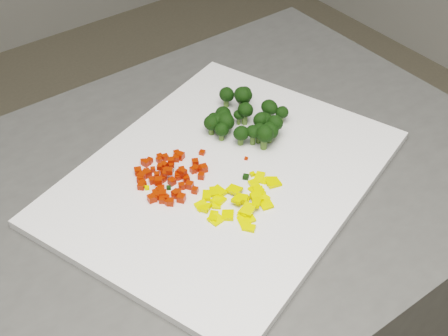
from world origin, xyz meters
TOP-DOWN VIEW (x-y plane):
  - cutting_board at (0.17, -0.10)m, footprint 0.57×0.50m
  - carrot_pile at (0.10, -0.06)m, footprint 0.11×0.11m
  - pepper_pile at (0.15, -0.16)m, footprint 0.12×0.12m
  - broccoli_pile at (0.26, -0.03)m, footprint 0.13×0.13m
  - carrot_cube_0 at (0.12, -0.08)m, footprint 0.01×0.01m
  - carrot_cube_1 at (0.07, -0.10)m, footprint 0.01×0.01m
  - carrot_cube_2 at (0.11, -0.07)m, footprint 0.01×0.01m
  - carrot_cube_3 at (0.08, -0.06)m, footprint 0.01×0.01m
  - carrot_cube_4 at (0.08, -0.09)m, footprint 0.01×0.01m
  - carrot_cube_5 at (0.12, -0.08)m, footprint 0.01×0.01m
  - carrot_cube_6 at (0.07, -0.03)m, footprint 0.01×0.01m
  - carrot_cube_7 at (0.12, -0.02)m, footprint 0.01×0.01m
  - carrot_cube_8 at (0.15, -0.08)m, footprint 0.01×0.01m
  - carrot_cube_9 at (0.08, -0.08)m, footprint 0.01×0.01m
  - carrot_cube_10 at (0.07, -0.09)m, footprint 0.01×0.01m
  - carrot_cube_11 at (0.11, -0.04)m, footprint 0.01×0.01m
  - carrot_cube_12 at (0.15, -0.08)m, footprint 0.01×0.01m
  - carrot_cube_13 at (0.06, -0.06)m, footprint 0.01×0.01m
  - carrot_cube_14 at (0.06, -0.09)m, footprint 0.01×0.01m
  - carrot_cube_15 at (0.08, -0.11)m, footprint 0.01×0.01m
  - carrot_cube_16 at (0.12, -0.10)m, footprint 0.01×0.01m
  - carrot_cube_17 at (0.07, -0.08)m, footprint 0.01×0.01m
  - carrot_cube_18 at (0.10, -0.06)m, footprint 0.01×0.01m
  - carrot_cube_19 at (0.06, -0.09)m, footprint 0.01×0.01m
  - carrot_cube_20 at (0.07, -0.04)m, footprint 0.01×0.01m
  - carrot_cube_21 at (0.12, -0.07)m, footprint 0.01×0.01m
  - carrot_cube_22 at (0.14, -0.04)m, footprint 0.01×0.01m
  - carrot_cube_23 at (0.10, -0.05)m, footprint 0.01×0.01m
  - carrot_cube_24 at (0.08, -0.08)m, footprint 0.01×0.01m
  - carrot_cube_25 at (0.11, -0.04)m, footprint 0.01×0.01m
  - carrot_cube_26 at (0.14, -0.03)m, footprint 0.01×0.01m
  - carrot_cube_27 at (0.10, -0.06)m, footprint 0.01×0.01m
  - carrot_cube_28 at (0.08, -0.04)m, footprint 0.01×0.01m
  - carrot_cube_29 at (0.09, -0.10)m, footprint 0.01×0.01m
  - carrot_cube_30 at (0.14, -0.09)m, footprint 0.01×0.01m
  - carrot_cube_31 at (0.13, -0.04)m, footprint 0.01×0.01m
  - carrot_cube_32 at (0.09, -0.02)m, footprint 0.01×0.01m
  - carrot_cube_33 at (0.07, -0.09)m, footprint 0.01×0.01m
  - carrot_cube_34 at (0.07, -0.08)m, footprint 0.01×0.01m
  - carrot_cube_35 at (0.11, -0.02)m, footprint 0.01×0.01m
  - carrot_cube_36 at (0.10, -0.05)m, footprint 0.01×0.01m
  - carrot_cube_37 at (0.08, -0.09)m, footprint 0.01×0.01m
  - carrot_cube_38 at (0.07, -0.09)m, footprint 0.01×0.01m
  - carrot_cube_39 at (0.07, -0.04)m, footprint 0.01×0.01m
  - carrot_cube_40 at (0.12, -0.11)m, footprint 0.01×0.01m
  - carrot_cube_41 at (0.09, -0.06)m, footprint 0.01×0.01m
  - carrot_cube_42 at (0.08, -0.10)m, footprint 0.01×0.01m
  - carrot_cube_43 at (0.10, -0.10)m, footprint 0.01×0.01m
  - carrot_cube_44 at (0.11, -0.07)m, footprint 0.01×0.01m
  - carrot_cube_45 at (0.08, -0.06)m, footprint 0.01×0.01m
  - carrot_cube_46 at (0.08, -0.07)m, footprint 0.01×0.01m
  - carrot_cube_47 at (0.11, -0.07)m, footprint 0.01×0.01m
  - carrot_cube_48 at (0.08, -0.03)m, footprint 0.01×0.01m
  - carrot_cube_49 at (0.12, -0.07)m, footprint 0.01×0.01m
  - carrot_cube_50 at (0.07, -0.10)m, footprint 0.01×0.01m
  - carrot_cube_51 at (0.10, -0.06)m, footprint 0.01×0.01m
  - carrot_cube_52 at (0.10, -0.07)m, footprint 0.01×0.01m
  - carrot_cube_53 at (0.11, -0.09)m, footprint 0.01×0.01m
  - carrot_cube_54 at (0.14, -0.07)m, footprint 0.01×0.01m
  - carrot_cube_55 at (0.10, -0.02)m, footprint 0.01×0.01m
  - carrot_cube_56 at (0.12, -0.05)m, footprint 0.01×0.01m
  - carrot_cube_57 at (0.14, -0.07)m, footprint 0.01×0.01m
  - carrot_cube_58 at (0.09, -0.04)m, footprint 0.01×0.01m
  - carrot_cube_59 at (0.09, -0.01)m, footprint 0.01×0.01m
  - carrot_cube_60 at (0.07, -0.04)m, footprint 0.01×0.01m
  - carrot_cube_61 at (0.09, -0.06)m, footprint 0.01×0.01m
  - carrot_cube_62 at (0.07, -0.04)m, footprint 0.01×0.01m
  - carrot_cube_63 at (0.12, -0.05)m, footprint 0.01×0.01m
  - carrot_cube_64 at (0.07, -0.05)m, footprint 0.01×0.01m
  - carrot_cube_65 at (0.09, -0.10)m, footprint 0.01×0.01m
  - carrot_cube_66 at (0.09, -0.11)m, footprint 0.01×0.01m
  - carrot_cube_67 at (0.15, -0.06)m, footprint 0.01×0.01m
  - carrot_cube_68 at (0.12, -0.02)m, footprint 0.01×0.01m
  - pepper_chunk_0 at (0.19, -0.15)m, footprint 0.02×0.02m
  - pepper_chunk_1 at (0.14, -0.19)m, footprint 0.02×0.02m
  - pepper_chunk_2 at (0.21, -0.16)m, footprint 0.02×0.02m
  - pepper_chunk_3 at (0.11, -0.16)m, footprint 0.02×0.02m
  - pepper_chunk_4 at (0.15, -0.16)m, footprint 0.02×0.02m
  - pepper_chunk_5 at (0.16, -0.16)m, footprint 0.02×0.02m
  - pepper_chunk_6 at (0.12, -0.17)m, footprint 0.02×0.02m
  - pepper_chunk_7 at (0.12, -0.12)m, footprint 0.02×0.02m
  - pepper_chunk_8 at (0.13, -0.14)m, footprint 0.02×0.02m
  - pepper_chunk_9 at (0.19, -0.16)m, footprint 0.02×0.02m
  - pepper_chunk_10 at (0.16, -0.14)m, footprint 0.02×0.02m
  - pepper_chunk_11 at (0.19, -0.16)m, footprint 0.02×0.02m
  - pepper_chunk_12 at (0.11, -0.17)m, footprint 0.02×0.02m
  - pepper_chunk_13 at (0.15, -0.18)m, footprint 0.02×0.02m
  - pepper_chunk_14 at (0.17, -0.17)m, footprint 0.02×0.02m
  - pepper_chunk_15 at (0.15, -0.18)m, footprint 0.03×0.02m
  - pepper_chunk_16 at (0.21, -0.14)m, footprint 0.02×0.02m
  - pepper_chunk_17 at (0.14, -0.12)m, footprint 0.02×0.02m
  - pepper_chunk_18 at (0.18, -0.16)m, footprint 0.02×0.02m
  - pepper_chunk_19 at (0.11, -0.14)m, footprint 0.02×0.02m
  - pepper_chunk_20 at (0.11, -0.14)m, footprint 0.02×0.02m
  - pepper_chunk_21 at (0.13, -0.15)m, footprint 0.02×0.02m
  - pepper_chunk_22 at (0.14, -0.19)m, footprint 0.02×0.02m
  - pepper_chunk_23 at (0.18, -0.18)m, footprint 0.02×0.02m
  - pepper_chunk_24 at (0.21, -0.16)m, footprint 0.02×0.02m
  - pepper_chunk_25 at (0.17, -0.18)m, footprint 0.02×0.02m
  - pepper_chunk_26 at (0.14, -0.13)m, footprint 0.01×0.02m
  - pepper_chunk_27 at (0.13, -0.21)m, footprint 0.02×0.02m
  - pepper_chunk_28 at (0.16, -0.16)m, footprint 0.02×0.02m
  - pepper_chunk_29 at (0.20, -0.15)m, footprint 0.02×0.02m
  - pepper_chunk_30 at (0.18, -0.19)m, footprint 0.02×0.02m
  - broccoli_floret_0 at (0.23, -0.02)m, footprint 0.04×0.04m
  - broccoli_floret_1 at (0.25, -0.09)m, footprint 0.04×0.04m
  - broccoli_floret_2 at (0.26, -0.02)m, footprint 0.02×0.02m
  - broccoli_floret_3 at (0.28, -0.01)m, footprint 0.03×0.03m
  - broccoli_floret_4 at (0.27, -0.08)m, footprint 0.04×0.04m
  - broccoli_floret_5 at (0.22, -0.01)m, footprint 0.03×0.03m
  - broccoli_floret_6 at (0.30, -0.04)m, footprint 0.03×0.03m
  - broccoli_floret_7 at (0.27, -0.03)m, footprint 0.03×0.03m
  - broccoli_floret_8 at (0.25, -0.07)m, footprint 0.03×0.03m
  - broccoli_floret_9 at (0.32, -0.06)m, footprint 0.03×0.03m
  - broccoli_floret_10 at (0.30, 0.02)m, footprint 0.02×0.02m
  - broccoli_floret_11 at (0.23, -0.03)m, footprint 0.04×0.04m
  - broccoli_floret_12 at (0.28, -0.08)m, footprint 0.03×0.03m
  - broccoli_floret_13 at (0.28, -0.06)m, footprint 0.03×0.03m
  - broccoli_floret_14 at (0.27, 0.03)m, footprint 0.03×0.03m
  - broccoli_floret_15 at (0.28, -0.00)m, footprint 0.04×0.04m
  - broccoli_floret_16 at (0.23, -0.06)m, footprint 0.03×0.03m
  - broccoli_floret_17 at (0.21, -0.02)m, footprint 0.03×0.03m
  - broccoli_floret_18 at (0.22, -0.02)m, footprint 0.03×0.03m
  - broccoli_floret_19 at (0.30, 0.02)m, footprint 0.03×0.03m
  - broccoli_floret_20 at (0.28, -0.01)m, footprint 0.03×0.03m
  - broccoli_floret_21 at (0.27, -0.06)m, footprint 0.04×0.04m
  - broccoli_floret_22 at (0.22, -0.04)m, footprint 0.03×0.03m
  - broccoli_floret_23 at (0.26, -0.08)m, footprint 0.03×0.03m
  - broccoli_floret_24 at (0.24, -0.01)m, footprint 0.03×0.03m
  - stray_bit_0 at (0.11, -0.05)m, footprint 0.01×0.01m
  - stray_bit_1 at (0.07, -0.06)m, footprint 0.01×0.01m
  - stray_bit_2 at (0.09, -0.08)m, footprint 0.01×0.01m
  - stray_bit_3 at (0.17, -0.05)m, footprint 0.01×0.01m
  - stray_bit_4 at (0.24, -0.05)m, footprint 0.01×0.01m
  - stray_bit_5 at (0.19, -0.13)m, footprint 0.01×0.01m
  - stray_bit_6 at (0.22, -0.10)m, footprint 0.01×0.01m
  - stray_bit_7 at (0.20, -0.13)m, footprint 0.01×0.01m
  - stray_bit_8 at (0.16, -0.15)m, footprint 0.01×0.01m

SIDE VIEW (x-z plane):
  - cutting_board at x=0.17m, z-range 0.90..0.91m
  - stray_bit_8 at x=0.16m, z-range 0.91..0.92m
  - pepper_chunk_9 at x=0.19m, z-range 0.91..0.92m
  - stray_bit_6 at x=0.22m, z-range 0.91..0.92m
  - pepper_chunk_5 at x=0.16m, z-range 0.91..0.92m
  - pepper_chunk_22 at x=0.14m, z-range 0.91..0.92m
  - pepper_chunk_29 at x=0.20m, z-range 0.91..0.92m
  - pepper_chunk_30 at x=0.18m, z-range 0.91..0.92m
  - pepper_chunk_24 at x=0.21m, z-range 0.91..0.92m
  - pepper_chunk_23 at x=0.18m, z-range 0.91..0.92m
  - pepper_chunk_12 at x=0.11m, z-range 0.91..0.92m
  - pepper_chunk_2 at x=0.21m, z-range 0.91..0.92m
  - pepper_chunk_17 at x=0.14m, z-range 0.91..0.92m
  - stray_bit_2 at x=0.09m, z-range 0.91..0.92m
  - pepper_chunk_20 at x=0.11m, z-range 0.91..0.92m
  - pepper_chunk_7 at x=0.12m, z-range 0.91..0.92m
  - pepper_chunk_16 at x=0.21m, z-range 0.91..0.92m
  - stray_bit_1 at x=0.07m, z-range 0.91..0.92m
  - pepper_chunk_27 at x=0.13m, z-range 0.91..0.92m
  - pepper_chunk_21 at x=0.13m, z-range 0.91..0.92m
  - pepper_chunk_8 at x=0.13m, z-range 0.91..0.92m
  - pepper_chunk_1 at x=0.14m, z-range 0.91..0.92m
  - stray_bit_4 at x=0.24m, z-range 0.91..0.92m
  - stray_bit_7 at x=0.20m, z-range 0.91..0.92m
  - pepper_chunk_0 at x=0.19m, z-range 0.91..0.92m
  - pepper_chunk_26 at x=0.14m, z-range 0.91..0.92m
  - pepper_chunk_3 at x=0.11m, z-range 0.91..0.92m
  - pepper_chunk_19 at x=0.11m, z-range 0.91..0.92m
  - stray_bit_0 at x=0.11m, z-range 0.91..0.92m
  - pepper_chunk_11 at x=0.19m, z-range 0.91..0.92m
  - pepper_chunk_6 at x=0.12m, z-range 0.91..0.92m
  - pepper_chunk_18 at x=0.18m, z-range 0.91..0.92m
  - stray_bit_3 at x=0.17m, z-range 0.91..0.92m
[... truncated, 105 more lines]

